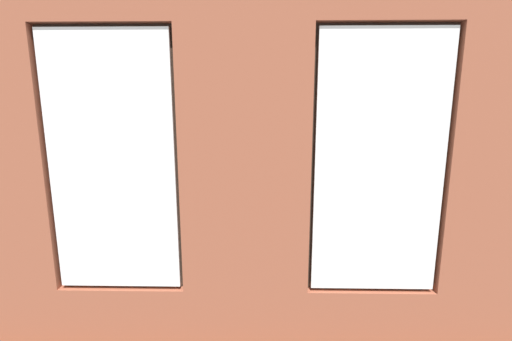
% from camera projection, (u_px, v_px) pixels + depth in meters
% --- Properties ---
extents(ground_plane, '(7.01, 6.21, 0.10)m').
position_uv_depth(ground_plane, '(254.00, 239.00, 5.65)').
color(ground_plane, brown).
extents(brick_wall_with_windows, '(6.41, 0.30, 3.50)m').
position_uv_depth(brick_wall_with_windows, '(245.00, 156.00, 2.64)').
color(brick_wall_with_windows, '#9E5138').
rests_on(brick_wall_with_windows, ground_plane).
extents(white_wall_right, '(0.10, 5.21, 3.50)m').
position_uv_depth(white_wall_right, '(45.00, 131.00, 5.18)').
color(white_wall_right, white).
rests_on(white_wall_right, ground_plane).
extents(couch_by_window, '(1.84, 0.87, 0.80)m').
position_uv_depth(couch_by_window, '(203.00, 281.00, 3.55)').
color(couch_by_window, black).
rests_on(couch_by_window, ground_plane).
extents(couch_left, '(0.92, 1.86, 0.80)m').
position_uv_depth(couch_left, '(429.00, 234.00, 4.86)').
color(couch_left, black).
rests_on(couch_left, ground_plane).
extents(coffee_table, '(1.57, 0.75, 0.44)m').
position_uv_depth(coffee_table, '(262.00, 210.00, 5.79)').
color(coffee_table, '#A87547').
rests_on(coffee_table, ground_plane).
extents(cup_ceramic, '(0.07, 0.07, 0.08)m').
position_uv_depth(cup_ceramic, '(234.00, 206.00, 5.67)').
color(cup_ceramic, silver).
rests_on(cup_ceramic, coffee_table).
extents(candle_jar, '(0.08, 0.08, 0.12)m').
position_uv_depth(candle_jar, '(287.00, 201.00, 5.89)').
color(candle_jar, '#B7333D').
rests_on(candle_jar, coffee_table).
extents(table_plant_small, '(0.12, 0.12, 0.20)m').
position_uv_depth(table_plant_small, '(251.00, 199.00, 5.85)').
color(table_plant_small, gray).
rests_on(table_plant_small, coffee_table).
extents(remote_black, '(0.16, 0.15, 0.02)m').
position_uv_depth(remote_black, '(269.00, 208.00, 5.66)').
color(remote_black, black).
rests_on(remote_black, coffee_table).
extents(remote_silver, '(0.17, 0.07, 0.02)m').
position_uv_depth(remote_silver, '(262.00, 206.00, 5.78)').
color(remote_silver, '#B2B2B7').
rests_on(remote_silver, coffee_table).
extents(media_console, '(1.29, 0.42, 0.60)m').
position_uv_depth(media_console, '(75.00, 222.00, 5.47)').
color(media_console, black).
rests_on(media_console, ground_plane).
extents(tv_flatscreen, '(0.92, 0.20, 0.65)m').
position_uv_depth(tv_flatscreen, '(72.00, 184.00, 5.35)').
color(tv_flatscreen, black).
rests_on(tv_flatscreen, media_console).
extents(potted_plant_corner_near_left, '(0.71, 0.65, 1.00)m').
position_uv_depth(potted_plant_corner_near_left, '(377.00, 180.00, 7.56)').
color(potted_plant_corner_near_left, brown).
rests_on(potted_plant_corner_near_left, ground_plane).
extents(potted_plant_mid_room_small, '(0.39, 0.39, 0.60)m').
position_uv_depth(potted_plant_mid_room_small, '(309.00, 196.00, 6.58)').
color(potted_plant_mid_room_small, brown).
rests_on(potted_plant_mid_room_small, ground_plane).
extents(potted_plant_between_couches, '(1.10, 1.13, 1.13)m').
position_uv_depth(potted_plant_between_couches, '(336.00, 254.00, 3.51)').
color(potted_plant_between_couches, beige).
rests_on(potted_plant_between_couches, ground_plane).
extents(potted_plant_near_tv, '(1.09, 0.96, 1.21)m').
position_uv_depth(potted_plant_near_tv, '(68.00, 224.00, 4.29)').
color(potted_plant_near_tv, '#47423D').
rests_on(potted_plant_near_tv, ground_plane).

